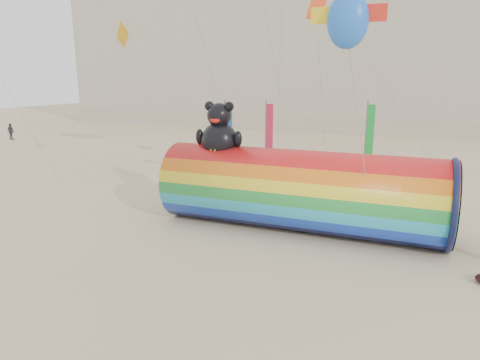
% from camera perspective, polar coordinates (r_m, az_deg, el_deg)
% --- Properties ---
extents(ground, '(160.00, 160.00, 0.00)m').
position_cam_1_polar(ground, '(18.71, -3.18, -8.03)').
color(ground, '#CCB58C').
rests_on(ground, ground).
extents(hotel_building, '(60.40, 15.40, 20.60)m').
position_cam_1_polar(hotel_building, '(64.77, 4.71, 16.51)').
color(hotel_building, '#B7AD99').
rests_on(hotel_building, ground).
extents(windsock_assembly, '(12.73, 3.88, 5.87)m').
position_cam_1_polar(windsock_assembly, '(19.66, 7.97, -1.11)').
color(windsock_assembly, red).
rests_on(windsock_assembly, ground).
extents(festival_banners, '(11.00, 3.34, 5.20)m').
position_cam_1_polar(festival_banners, '(33.65, 6.38, 6.20)').
color(festival_banners, '#59595E').
rests_on(festival_banners, ground).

